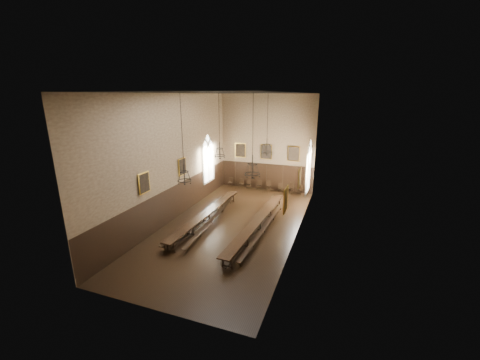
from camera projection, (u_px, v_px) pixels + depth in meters
The scene contains 34 objects.
floor at pixel (232, 226), 20.74m from camera, with size 9.00×18.00×0.02m, color black.
ceiling at pixel (231, 93), 18.22m from camera, with size 9.00×18.00×0.02m, color black.
wall_back at pixel (267, 143), 27.61m from camera, with size 9.00×0.02×9.00m, color #947E5B.
wall_front at pixel (146, 213), 11.35m from camera, with size 9.00×0.02×9.00m, color #947E5B.
wall_left at pixel (173, 159), 20.96m from camera, with size 0.02×18.00×9.00m, color #947E5B.
wall_right at pixel (300, 169), 18.00m from camera, with size 0.02×18.00×9.00m, color #947E5B.
wainscot_panelling at pixel (232, 209), 20.39m from camera, with size 9.00×18.00×2.50m, color black, non-canonical shape.
table_left at pixel (207, 217), 21.20m from camera, with size 0.94×10.03×0.78m.
table_right at pixel (257, 225), 19.81m from camera, with size 1.20×10.73×0.83m.
bench_left_outer at pixel (198, 217), 21.43m from camera, with size 0.58×9.67×0.43m.
bench_left_inner at pixel (212, 221), 20.93m from camera, with size 0.85×9.04×0.41m.
bench_right_inner at pixel (250, 226), 20.02m from camera, with size 0.69×9.32×0.42m.
bench_right_outer at pixel (265, 229), 19.64m from camera, with size 0.60×9.45×0.43m.
chair_0 at pixel (230, 184), 29.54m from camera, with size 0.41×0.41×0.90m.
chair_1 at pixel (241, 185), 29.15m from camera, with size 0.43×0.43×0.89m.
chair_2 at pixel (249, 186), 28.90m from camera, with size 0.46×0.46×0.86m.
chair_3 at pixel (259, 187), 28.53m from camera, with size 0.40×0.40×0.89m.
chair_4 at pixel (269, 188), 28.15m from camera, with size 0.53×0.53×0.97m.
chair_5 at pixel (280, 190), 27.78m from camera, with size 0.48×0.48×0.86m.
chair_6 at pixel (290, 190), 27.46m from camera, with size 0.57×0.57×1.04m.
chair_7 at pixel (300, 191), 27.25m from camera, with size 0.50×0.50×0.89m.
chandelier_back_left at pixel (220, 152), 22.66m from camera, with size 0.86×0.86×4.79m.
chandelier_back_right at pixel (267, 148), 21.21m from camera, with size 0.82×0.82×4.25m.
chandelier_front_left at pixel (184, 175), 17.88m from camera, with size 0.86×0.86×5.32m.
chandelier_front_right at pixel (252, 169), 16.02m from camera, with size 0.86×0.86×4.44m.
portrait_back_0 at pixel (240, 150), 28.57m from camera, with size 1.10×0.12×1.40m.
portrait_back_1 at pixel (266, 152), 27.72m from camera, with size 1.10×0.12×1.40m.
portrait_back_2 at pixel (294, 154), 26.86m from camera, with size 1.10×0.12×1.40m.
portrait_left_0 at pixel (182, 167), 22.04m from camera, with size 0.12×1.00×1.30m.
portrait_left_1 at pixel (144, 183), 17.98m from camera, with size 0.12×1.00×1.30m.
portrait_right_0 at pixel (300, 177), 19.17m from camera, with size 0.12×1.00×1.30m.
portrait_right_1 at pixel (286, 200), 15.11m from camera, with size 0.12×1.00×1.30m.
window_right at pixel (309, 167), 23.30m from camera, with size 0.20×2.20×4.60m, color white, non-canonical shape.
window_left at pixel (208, 159), 26.20m from camera, with size 0.20×2.20×4.60m, color white, non-canonical shape.
Camera 1 is at (7.02, -17.68, 8.88)m, focal length 22.00 mm.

